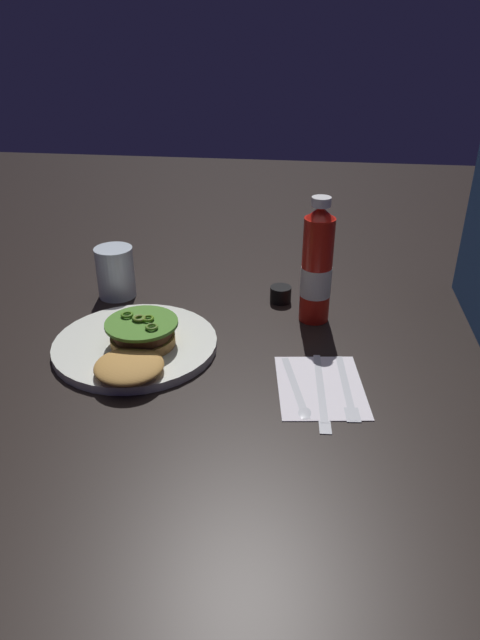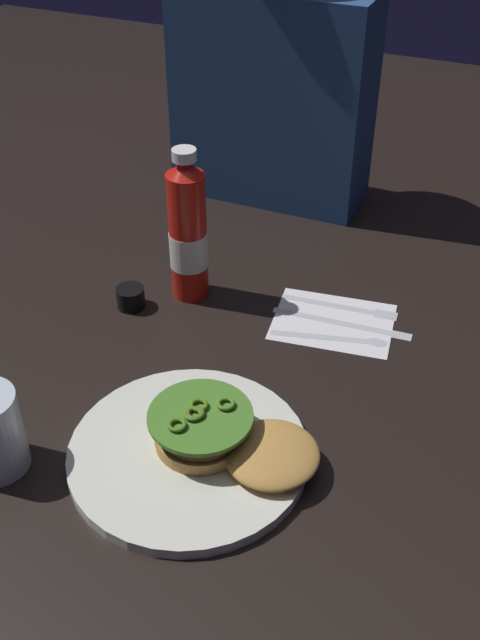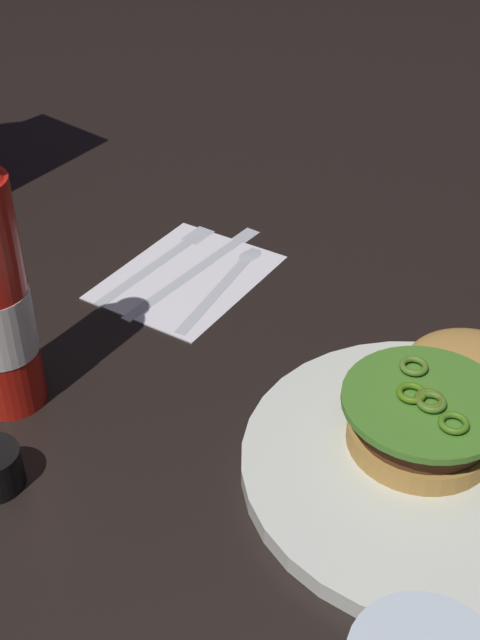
# 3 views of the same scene
# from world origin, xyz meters

# --- Properties ---
(ground_plane) EXTENTS (3.00, 3.00, 0.00)m
(ground_plane) POSITION_xyz_m (0.00, 0.00, 0.00)
(ground_plane) COLOR black
(dinner_plate) EXTENTS (0.30, 0.30, 0.02)m
(dinner_plate) POSITION_xyz_m (0.07, -0.16, 0.01)
(dinner_plate) COLOR silver
(dinner_plate) RESTS_ON ground_plane
(burger_sandwich) EXTENTS (0.22, 0.13, 0.05)m
(burger_sandwich) POSITION_xyz_m (0.11, -0.15, 0.04)
(burger_sandwich) COLOR #BE8940
(burger_sandwich) RESTS_ON dinner_plate
(napkin) EXTENTS (0.20, 0.16, 0.00)m
(napkin) POSITION_xyz_m (0.15, 0.17, 0.00)
(napkin) COLOR white
(napkin) RESTS_ON ground_plane
(spoon_utensil) EXTENTS (0.18, 0.06, 0.00)m
(spoon_utensil) POSITION_xyz_m (0.18, 0.14, 0.00)
(spoon_utensil) COLOR silver
(spoon_utensil) RESTS_ON napkin
(butter_knife) EXTENTS (0.22, 0.03, 0.00)m
(butter_knife) POSITION_xyz_m (0.18, 0.18, 0.00)
(butter_knife) COLOR silver
(butter_knife) RESTS_ON napkin
(fork_utensil) EXTENTS (0.19, 0.04, 0.00)m
(fork_utensil) POSITION_xyz_m (0.16, 0.22, 0.00)
(fork_utensil) COLOR silver
(fork_utensil) RESTS_ON napkin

